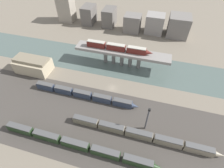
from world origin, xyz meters
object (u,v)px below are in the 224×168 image
Objects in this scene: train_yard_mid at (142,135)px; train_yard_near at (78,145)px; train_yard_far at (84,95)px; signal_tower at (147,119)px; train_on_bridge at (118,47)px; warehouse_building at (33,65)px.

train_yard_near is at bearing -154.63° from train_yard_mid.
train_yard_near is at bearing -73.37° from train_yard_far.
train_yard_far is (-7.98, 26.74, -0.04)m from train_yard_near.
signal_tower is (33.83, -10.03, 5.56)m from train_yard_far.
train_yard_far is at bearing 163.49° from signal_tower.
train_on_bridge is at bearing 88.02° from train_yard_near.
train_yard_far is at bearing -107.19° from train_on_bridge.
signal_tower is (25.85, 16.71, 5.52)m from train_yard_near.
signal_tower is (0.85, 4.86, 5.63)m from train_yard_mid.
signal_tower reaches higher than train_yard_mid.
train_yard_mid is (25.00, 11.85, -0.11)m from train_yard_near.
train_yard_near is at bearing -91.98° from train_on_bridge.
train_yard_mid is at bearing -20.74° from warehouse_building.
train_yard_mid is at bearing -99.97° from signal_tower.
warehouse_building reaches higher than train_yard_near.
train_yard_near is 27.66m from train_yard_mid.
train_yard_far is at bearing -17.53° from warehouse_building.
warehouse_building is (-46.18, 38.80, 2.44)m from train_yard_near.
warehouse_building is at bearing 139.96° from train_yard_near.
signal_tower reaches higher than train_yard_near.
warehouse_building is 1.41× the size of signal_tower.
train_yard_near is 60.36m from warehouse_building.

